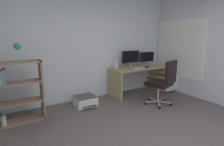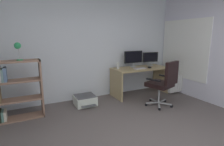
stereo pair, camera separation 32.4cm
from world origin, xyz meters
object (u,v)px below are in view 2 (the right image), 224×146
at_px(printer, 85,100).
at_px(radiator, 179,83).
at_px(office_chair, 164,82).
at_px(desk_lamp, 18,47).
at_px(keyboard, 140,68).
at_px(desktop_speaker, 118,66).
at_px(desk, 140,75).
at_px(bookshelf, 8,92).
at_px(computer_mouse, 149,67).
at_px(monitor_secondary, 151,58).
at_px(monitor_main, 133,58).

relative_size(printer, radiator, 0.75).
xyz_separation_m(office_chair, desk_lamp, (-2.83, 0.79, 0.80)).
distance_m(keyboard, office_chair, 0.85).
bearing_deg(office_chair, keyboard, 93.38).
bearing_deg(radiator, printer, 172.26).
bearing_deg(desktop_speaker, desk, -11.29).
distance_m(bookshelf, desk_lamp, 0.85).
bearing_deg(computer_mouse, keyboard, -173.37).
bearing_deg(radiator, keyboard, 165.61).
height_order(desktop_speaker, radiator, desktop_speaker).
relative_size(monitor_secondary, keyboard, 1.40).
xyz_separation_m(bookshelf, printer, (1.52, 0.10, -0.46)).
xyz_separation_m(office_chair, bookshelf, (-3.06, 0.79, -0.02)).
bearing_deg(monitor_secondary, radiator, -48.34).
bearing_deg(keyboard, desk_lamp, 177.94).
bearing_deg(monitor_secondary, computer_mouse, -131.26).
bearing_deg(bookshelf, desk, 3.31).
height_order(monitor_main, printer, monitor_main).
height_order(computer_mouse, bookshelf, bookshelf).
relative_size(desk, monitor_secondary, 3.19).
xyz_separation_m(keyboard, desk_lamp, (-2.78, -0.04, 0.63)).
bearing_deg(monitor_secondary, desk, -160.02).
bearing_deg(monitor_secondary, desktop_speaker, -177.51).
distance_m(monitor_main, printer, 1.76).
relative_size(desktop_speaker, office_chair, 0.16).
distance_m(monitor_secondary, keyboard, 0.70).
relative_size(monitor_main, radiator, 0.82).
bearing_deg(computer_mouse, bookshelf, -169.53).
xyz_separation_m(keyboard, computer_mouse, (0.29, -0.02, 0.01)).
distance_m(computer_mouse, office_chair, 0.87).
bearing_deg(bookshelf, computer_mouse, 0.32).
height_order(keyboard, bookshelf, bookshelf).
xyz_separation_m(computer_mouse, desk_lamp, (-3.07, -0.02, 0.62)).
bearing_deg(office_chair, desk_lamp, 164.29).
height_order(desktop_speaker, office_chair, office_chair).
relative_size(desk, computer_mouse, 15.24).
distance_m(office_chair, radiator, 1.24).
xyz_separation_m(desk, printer, (-1.61, -0.08, -0.44)).
relative_size(desk, desk_lamp, 4.64).
bearing_deg(office_chair, computer_mouse, 73.47).
relative_size(bookshelf, radiator, 1.68).
bearing_deg(desk, radiator, -23.16).
height_order(desk, office_chair, office_chair).
bearing_deg(desk_lamp, monitor_secondary, 5.98).
bearing_deg(monitor_main, radiator, -28.21).
xyz_separation_m(monitor_secondary, bookshelf, (-3.60, -0.35, -0.40)).
xyz_separation_m(keyboard, office_chair, (0.05, -0.83, -0.17)).
bearing_deg(office_chair, desk, 86.38).
bearing_deg(bookshelf, desktop_speaker, 6.95).
bearing_deg(desk_lamp, radiator, -3.69).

